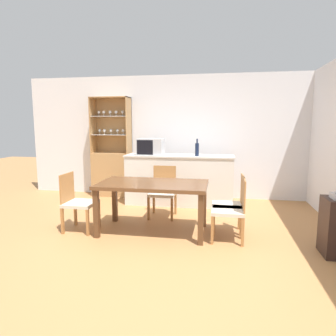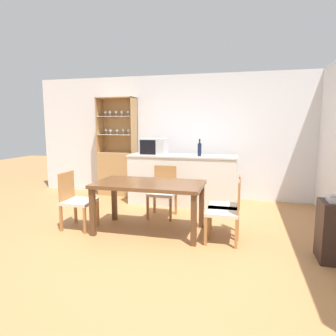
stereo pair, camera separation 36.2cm
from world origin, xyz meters
name	(u,v)px [view 1 (the left image)]	position (x,y,z in m)	size (l,w,h in m)	color
ground_plane	(154,242)	(0.00, 0.00, 0.00)	(18.00, 18.00, 0.00)	#B27A47
wall_back	(181,137)	(0.00, 2.63, 1.27)	(6.80, 0.06, 2.55)	silver
kitchen_counter	(179,180)	(0.06, 1.94, 0.48)	(2.06, 0.55, 0.96)	silver
display_cabinet	(112,167)	(-1.48, 2.42, 0.62)	(0.81, 0.37, 2.10)	tan
dining_table	(153,189)	(-0.10, 0.39, 0.64)	(1.54, 0.84, 0.72)	brown
dining_chair_side_left_near	(78,202)	(-1.20, 0.26, 0.42)	(0.42, 0.42, 0.84)	beige
dining_chair_head_far	(163,192)	(-0.10, 1.13, 0.42)	(0.42, 0.42, 0.84)	beige
dining_chair_side_right_near	(231,210)	(0.99, 0.26, 0.42)	(0.43, 0.43, 0.84)	beige
dining_chair_side_right_far	(231,205)	(0.99, 0.51, 0.42)	(0.44, 0.44, 0.84)	beige
microwave	(151,147)	(-0.50, 1.92, 1.11)	(0.48, 0.36, 0.31)	#B7BABF
wine_bottle	(197,149)	(0.40, 1.84, 1.09)	(0.07, 0.07, 0.32)	#141E38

